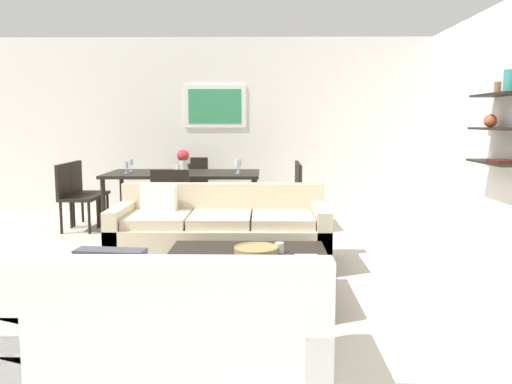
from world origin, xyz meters
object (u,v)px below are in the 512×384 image
candle_jar (279,248)px  wine_glass_head (188,161)px  decorative_bowl (256,251)px  wine_glass_foot (178,168)px  wine_glass_right_near (238,164)px  dining_chair_right_far (289,189)px  wine_glass_left_far (131,162)px  centerpiece_vase (183,159)px  dining_chair_right_near (290,193)px  loveseat_white (175,329)px  dining_chair_left_far (84,188)px  wine_glass_left_near (126,165)px  dining_table (183,177)px  dining_chair_head (193,183)px  sofa_beige (220,235)px  coffee_table (247,278)px  wine_glass_right_far (239,163)px  dining_chair_left_near (72,193)px

candle_jar → wine_glass_head: bearing=109.7°
decorative_bowl → wine_glass_foot: (-1.02, 2.54, 0.43)m
wine_glass_right_near → dining_chair_right_far: bearing=27.4°
wine_glass_left_far → centerpiece_vase: size_ratio=0.55×
wine_glass_head → wine_glass_left_far: size_ratio=1.04×
wine_glass_head → wine_glass_left_far: (-0.73, -0.32, -0.00)m
decorative_bowl → dining_chair_right_near: (0.40, 2.76, 0.09)m
loveseat_white → wine_glass_foot: wine_glass_foot is taller
loveseat_white → wine_glass_right_near: size_ratio=9.27×
wine_glass_left_far → wine_glass_foot: wine_glass_left_far is taller
dining_chair_left_far → wine_glass_left_near: wine_glass_left_near is taller
dining_table → wine_glass_head: bearing=90.0°
dining_chair_head → dining_chair_right_far: size_ratio=1.00×
sofa_beige → dining_chair_right_far: 2.22m
wine_glass_left_far → wine_glass_foot: size_ratio=1.20×
wine_glass_head → centerpiece_vase: 0.50m
candle_jar → wine_glass_right_near: (-0.47, 2.77, 0.46)m
candle_jar → wine_glass_head: wine_glass_head is taller
wine_glass_left_near → dining_chair_left_far: bearing=152.6°
dining_chair_right_near → candle_jar: bearing=-94.6°
candle_jar → dining_chair_right_far: bearing=86.1°
sofa_beige → coffee_table: bearing=-74.9°
centerpiece_vase → dining_chair_right_near: bearing=-7.1°
wine_glass_left_near → sofa_beige: bearing=-51.3°
candle_jar → wine_glass_left_near: (-1.93, 2.77, 0.44)m
sofa_beige → wine_glass_right_far: 2.05m
candle_jar → wine_glass_left_far: 3.62m
coffee_table → wine_glass_foot: (-0.94, 2.52, 0.66)m
sofa_beige → centerpiece_vase: 2.00m
dining_chair_right_near → wine_glass_left_near: 2.18m
wine_glass_left_far → wine_glass_foot: 0.93m
dining_chair_head → wine_glass_left_far: bearing=-132.8°
coffee_table → wine_glass_foot: 2.77m
dining_chair_left_far → dining_table: bearing=-9.2°
decorative_bowl → dining_chair_left_far: (-2.43, 3.22, 0.09)m
loveseat_white → dining_chair_left_far: dining_chair_left_far is taller
loveseat_white → wine_glass_left_far: size_ratio=9.58×
dining_chair_head → dining_chair_right_far: 1.57m
wine_glass_right_near → dining_chair_left_near: bearing=-177.3°
loveseat_white → wine_glass_foot: size_ratio=11.49×
wine_glass_right_far → candle_jar: bearing=-81.2°
dining_chair_right_far → wine_glass_left_far: wine_glass_left_far is taller
dining_chair_left_near → wine_glass_head: size_ratio=4.96×
sofa_beige → wine_glass_left_far: size_ratio=12.39×
dining_chair_right_far → candle_jar: bearing=-93.9°
dining_chair_left_far → dining_chair_right_far: bearing=0.0°
dining_chair_left_near → dining_chair_right_far: 2.87m
wine_glass_right_far → wine_glass_head: bearing=156.2°
candle_jar → wine_glass_left_far: size_ratio=0.49×
dining_chair_right_near → wine_glass_left_near: bearing=177.3°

